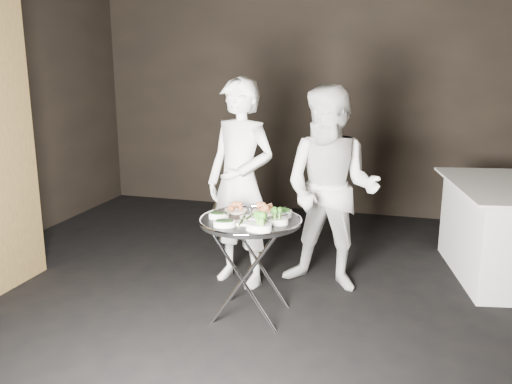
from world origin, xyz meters
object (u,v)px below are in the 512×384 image
(serving_tray, at_px, (250,221))
(waiter_right, at_px, (331,190))
(waiter_left, at_px, (240,183))
(tray_stand, at_px, (250,264))

(serving_tray, bearing_deg, waiter_right, 56.47)
(waiter_left, bearing_deg, waiter_right, 26.72)
(waiter_left, distance_m, waiter_right, 0.77)
(tray_stand, height_order, waiter_left, waiter_left)
(waiter_left, bearing_deg, tray_stand, -47.30)
(tray_stand, relative_size, serving_tray, 0.99)
(tray_stand, bearing_deg, waiter_left, 114.14)
(tray_stand, relative_size, waiter_left, 0.42)
(tray_stand, bearing_deg, waiter_right, 56.47)
(waiter_left, relative_size, waiter_right, 1.03)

